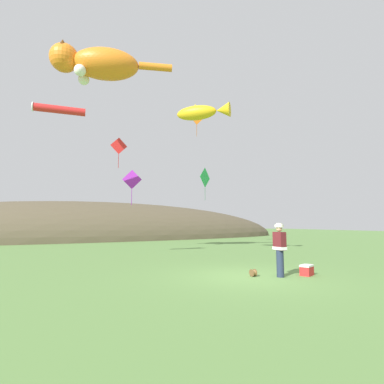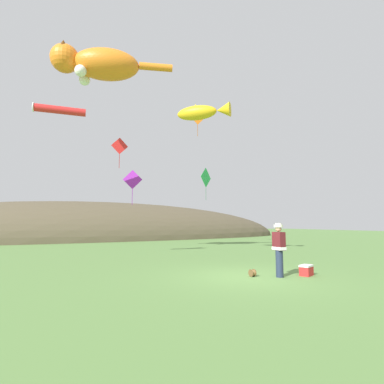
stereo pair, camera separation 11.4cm
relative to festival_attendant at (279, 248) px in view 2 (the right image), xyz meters
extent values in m
plane|color=#5B8442|center=(-0.89, 0.50, -0.95)|extent=(120.00, 120.00, 0.00)
ellipsoid|color=brown|center=(-0.89, 26.62, -0.95)|extent=(48.96, 12.83, 8.15)
cylinder|color=#232D47|center=(0.00, 0.00, -0.51)|extent=(0.24, 0.24, 0.88)
cube|color=#59191E|center=(0.00, 0.00, 0.23)|extent=(0.26, 0.41, 0.60)
cube|color=white|center=(0.00, 0.00, -0.01)|extent=(0.28, 0.43, 0.10)
sphere|color=tan|center=(0.00, 0.00, 0.64)|extent=(0.20, 0.20, 0.20)
cylinder|color=beige|center=(0.00, 0.00, 0.73)|extent=(0.30, 0.30, 0.09)
cylinder|color=beige|center=(0.00, 0.00, 0.79)|extent=(0.20, 0.20, 0.07)
cylinder|color=olive|center=(-0.73, 0.51, -0.83)|extent=(0.14, 0.18, 0.18)
cylinder|color=brown|center=(-0.79, 0.51, -0.83)|extent=(0.02, 0.24, 0.24)
cylinder|color=brown|center=(-0.66, 0.51, -0.83)|extent=(0.02, 0.24, 0.24)
cube|color=red|center=(1.01, -0.21, -0.80)|extent=(0.56, 0.46, 0.30)
cube|color=white|center=(1.01, -0.21, -0.62)|extent=(0.57, 0.47, 0.06)
ellipsoid|color=orange|center=(-4.12, 8.39, 9.44)|extent=(3.93, 2.90, 1.68)
ellipsoid|color=white|center=(-4.28, 8.44, 9.14)|extent=(2.49, 1.71, 0.92)
sphere|color=orange|center=(-6.17, 9.11, 9.61)|extent=(1.51, 1.51, 1.51)
cone|color=#522A0A|center=(-6.31, 8.71, 10.15)|extent=(0.68, 0.68, 0.50)
cone|color=#522A0A|center=(-6.03, 9.50, 10.15)|extent=(0.68, 0.68, 0.50)
sphere|color=white|center=(-5.45, 8.32, 8.73)|extent=(0.60, 0.60, 0.60)
sphere|color=white|center=(-5.11, 9.27, 8.73)|extent=(0.60, 0.60, 0.60)
cylinder|color=orange|center=(-1.59, 7.50, 9.52)|extent=(1.87, 0.99, 0.40)
ellipsoid|color=gold|center=(0.30, 6.18, 6.76)|extent=(2.14, 2.16, 0.78)
cone|color=gold|center=(1.33, 5.14, 6.76)|extent=(1.06, 1.06, 0.78)
cone|color=gold|center=(0.25, 6.23, 7.09)|extent=(0.51, 0.51, 0.36)
sphere|color=black|center=(-0.01, 6.88, 6.83)|extent=(0.18, 0.18, 0.18)
cylinder|color=red|center=(-6.40, 7.17, 6.04)|extent=(2.26, 0.70, 0.36)
torus|color=white|center=(-7.50, 7.34, 6.04)|extent=(0.13, 0.44, 0.44)
cube|color=orange|center=(3.41, 11.65, 8.82)|extent=(1.21, 0.16, 1.21)
cylinder|color=black|center=(3.41, 11.66, 8.82)|extent=(0.81, 0.12, 0.02)
cube|color=#A95011|center=(3.41, 11.65, 7.76)|extent=(0.03, 0.01, 0.90)
cube|color=purple|center=(-2.40, 8.82, 3.27)|extent=(1.00, 0.47, 1.10)
cylinder|color=black|center=(-2.40, 8.83, 3.27)|extent=(0.68, 0.32, 0.02)
cube|color=#6B1A7C|center=(-2.40, 8.82, 2.27)|extent=(0.03, 0.02, 0.90)
cube|color=red|center=(-2.52, 11.41, 5.79)|extent=(1.09, 0.08, 1.09)
cylinder|color=black|center=(-2.52, 11.42, 5.79)|extent=(0.73, 0.06, 0.02)
cube|color=maroon|center=(-2.52, 11.41, 4.79)|extent=(0.03, 0.01, 0.90)
cube|color=green|center=(3.38, 10.41, 4.00)|extent=(1.23, 0.72, 1.42)
cylinder|color=black|center=(3.38, 10.42, 4.00)|extent=(0.83, 0.49, 0.02)
cube|color=#1A7C35|center=(3.38, 10.41, 2.84)|extent=(0.03, 0.02, 0.90)
camera|label=1|loc=(-7.41, -7.49, 0.84)|focal=28.00mm
camera|label=2|loc=(-7.31, -7.54, 0.84)|focal=28.00mm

